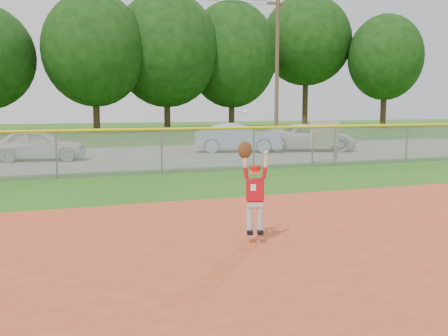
% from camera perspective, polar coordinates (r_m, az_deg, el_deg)
% --- Properties ---
extents(ground, '(120.00, 120.00, 0.00)m').
position_cam_1_polar(ground, '(7.60, 10.05, -10.45)').
color(ground, '#255914').
rests_on(ground, ground).
extents(parking_strip, '(44.00, 10.00, 0.03)m').
position_cam_1_polar(parking_strip, '(22.68, -10.44, 1.32)').
color(parking_strip, gray).
rests_on(parking_strip, ground).
extents(car_white_a, '(4.00, 2.16, 1.29)m').
position_cam_1_polar(car_white_a, '(21.85, -20.46, 2.51)').
color(car_white_a, white).
rests_on(car_white_a, parking_strip).
extents(car_blue, '(4.46, 2.89, 1.39)m').
position_cam_1_polar(car_blue, '(24.28, 1.67, 3.49)').
color(car_blue, '#8FAFD5').
rests_on(car_blue, parking_strip).
extents(car_white_b, '(5.24, 3.68, 1.33)m').
position_cam_1_polar(car_white_b, '(25.32, 9.65, 3.48)').
color(car_white_b, white).
rests_on(car_white_b, parking_strip).
extents(sponsor_sign, '(1.77, 0.83, 1.70)m').
position_cam_1_polar(sponsor_sign, '(20.54, 11.50, 3.79)').
color(sponsor_sign, gray).
rests_on(sponsor_sign, ground).
extents(outfield_fence, '(40.06, 0.10, 1.55)m').
position_cam_1_polar(outfield_fence, '(16.73, -7.15, 2.31)').
color(outfield_fence, gray).
rests_on(outfield_fence, ground).
extents(power_lines, '(19.40, 0.24, 9.00)m').
position_cam_1_polar(power_lines, '(28.75, -10.65, 11.84)').
color(power_lines, '#4C3823').
rests_on(power_lines, ground).
extents(tree_line, '(62.37, 13.00, 14.43)m').
position_cam_1_polar(tree_line, '(44.72, -14.15, 13.71)').
color(tree_line, '#422D1C').
rests_on(tree_line, ground).
extents(ballplayer, '(0.50, 0.30, 2.03)m').
position_cam_1_polar(ballplayer, '(8.14, 3.40, -2.32)').
color(ballplayer, silver).
rests_on(ballplayer, ground).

